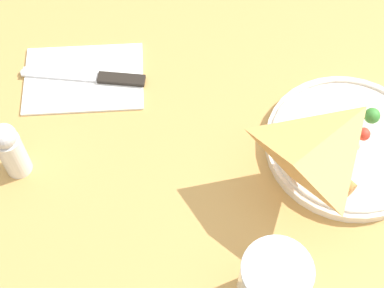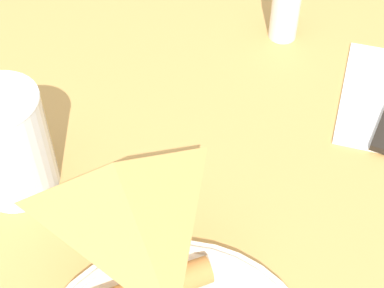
% 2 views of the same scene
% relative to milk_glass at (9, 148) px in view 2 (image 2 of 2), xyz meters
% --- Properties ---
extents(milk_glass, '(0.08, 0.08, 0.12)m').
position_rel_milk_glass_xyz_m(milk_glass, '(0.00, 0.00, 0.00)').
color(milk_glass, white).
rests_on(milk_glass, dining_table).
extents(salt_shaker, '(0.04, 0.04, 0.10)m').
position_rel_milk_glass_xyz_m(salt_shaker, '(0.33, -0.21, -0.00)').
color(salt_shaker, silver).
rests_on(salt_shaker, dining_table).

